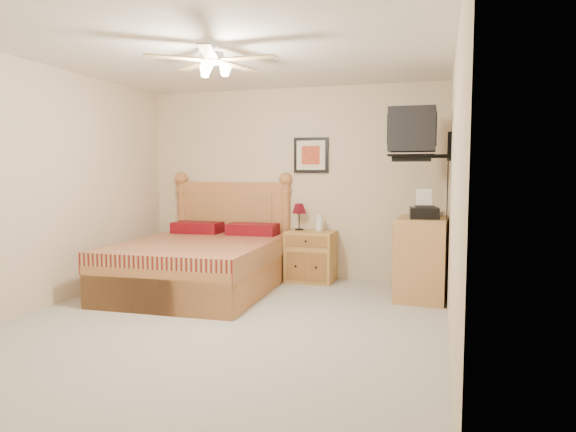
{
  "coord_description": "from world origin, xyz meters",
  "views": [
    {
      "loc": [
        1.89,
        -4.32,
        1.41
      ],
      "look_at": [
        0.35,
        0.9,
        0.94
      ],
      "focal_mm": 32.0,
      "sensor_mm": 36.0,
      "label": 1
    }
  ],
  "objects": [
    {
      "name": "ceiling",
      "position": [
        0.0,
        0.0,
        2.5
      ],
      "size": [
        4.0,
        4.5,
        0.04
      ],
      "primitive_type": "cube",
      "color": "white",
      "rests_on": "ground"
    },
    {
      "name": "floor",
      "position": [
        0.0,
        0.0,
        0.0
      ],
      "size": [
        4.5,
        4.5,
        0.0
      ],
      "primitive_type": "plane",
      "color": "#A39F93",
      "rests_on": "ground"
    },
    {
      "name": "table_lamp",
      "position": [
        0.15,
        2.09,
        0.82
      ],
      "size": [
        0.2,
        0.2,
        0.34
      ],
      "primitive_type": null,
      "rotation": [
        0.0,
        0.0,
        0.07
      ],
      "color": "#590A17",
      "rests_on": "nightstand"
    },
    {
      "name": "wall_front",
      "position": [
        0.0,
        -2.25,
        1.25
      ],
      "size": [
        4.0,
        0.04,
        2.5
      ],
      "primitive_type": "cube",
      "color": "beige",
      "rests_on": "ground"
    },
    {
      "name": "wall_tv",
      "position": [
        1.75,
        1.34,
        1.81
      ],
      "size": [
        0.56,
        0.46,
        0.58
      ],
      "primitive_type": null,
      "color": "black",
      "rests_on": "wall_right"
    },
    {
      "name": "lotion_bottle",
      "position": [
        0.42,
        2.05,
        0.78
      ],
      "size": [
        0.11,
        0.11,
        0.25
      ],
      "primitive_type": "imported",
      "rotation": [
        0.0,
        0.0,
        -0.12
      ],
      "color": "silver",
      "rests_on": "nightstand"
    },
    {
      "name": "fax_machine",
      "position": [
        1.74,
        1.35,
        1.06
      ],
      "size": [
        0.33,
        0.34,
        0.32
      ],
      "primitive_type": null,
      "rotation": [
        0.0,
        0.0,
        0.1
      ],
      "color": "black",
      "rests_on": "dresser"
    },
    {
      "name": "wall_right",
      "position": [
        2.0,
        0.0,
        1.25
      ],
      "size": [
        0.04,
        4.5,
        2.5
      ],
      "primitive_type": "cube",
      "color": "beige",
      "rests_on": "ground"
    },
    {
      "name": "framed_picture",
      "position": [
        0.27,
        2.23,
        1.62
      ],
      "size": [
        0.46,
        0.04,
        0.46
      ],
      "primitive_type": "cube",
      "color": "black",
      "rests_on": "wall_back"
    },
    {
      "name": "wall_back",
      "position": [
        0.0,
        2.25,
        1.25
      ],
      "size": [
        4.0,
        0.04,
        2.5
      ],
      "primitive_type": "cube",
      "color": "beige",
      "rests_on": "ground"
    },
    {
      "name": "wall_left",
      "position": [
        -2.0,
        0.0,
        1.25
      ],
      "size": [
        0.04,
        4.5,
        2.5
      ],
      "primitive_type": "cube",
      "color": "beige",
      "rests_on": "ground"
    },
    {
      "name": "dresser",
      "position": [
        1.73,
        1.49,
        0.45
      ],
      "size": [
        0.59,
        0.81,
        0.9
      ],
      "primitive_type": "cube",
      "rotation": [
        0.0,
        0.0,
        -0.08
      ],
      "color": "#AF794B",
      "rests_on": "ground"
    },
    {
      "name": "magazine_lower",
      "position": [
        1.73,
        1.8,
        0.92
      ],
      "size": [
        0.24,
        0.31,
        0.03
      ],
      "primitive_type": "imported",
      "rotation": [
        0.0,
        0.0,
        -0.07
      ],
      "color": "#B7A792",
      "rests_on": "dresser"
    },
    {
      "name": "magazine_upper",
      "position": [
        1.76,
        1.84,
        0.94
      ],
      "size": [
        0.21,
        0.27,
        0.02
      ],
      "primitive_type": "imported",
      "rotation": [
        0.0,
        0.0,
        -0.06
      ],
      "color": "gray",
      "rests_on": "magazine_lower"
    },
    {
      "name": "ceiling_fan",
      "position": [
        0.0,
        -0.2,
        2.36
      ],
      "size": [
        1.14,
        1.14,
        0.28
      ],
      "primitive_type": null,
      "color": "white",
      "rests_on": "ceiling"
    },
    {
      "name": "nightstand",
      "position": [
        0.33,
        2.0,
        0.32
      ],
      "size": [
        0.61,
        0.46,
        0.65
      ],
      "primitive_type": "cube",
      "rotation": [
        0.0,
        0.0,
        -0.02
      ],
      "color": "#AC793C",
      "rests_on": "ground"
    },
    {
      "name": "bed",
      "position": [
        -0.8,
        1.12,
        0.7
      ],
      "size": [
        1.7,
        2.2,
        1.4
      ],
      "primitive_type": null,
      "rotation": [
        0.0,
        0.0,
        0.03
      ],
      "color": "#A25E31",
      "rests_on": "ground"
    }
  ]
}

